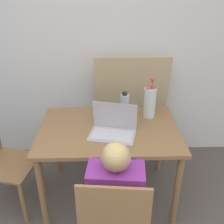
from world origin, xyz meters
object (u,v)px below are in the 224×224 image
object	(u,v)px
chair_spare	(1,161)
water_bottle	(125,107)
flower_vase	(150,101)
person_seated	(116,192)
laptop	(113,127)

from	to	relation	value
chair_spare	water_bottle	world-z (taller)	water_bottle
chair_spare	water_bottle	size ratio (longest dim) A/B	3.64
water_bottle	flower_vase	bearing A→B (deg)	10.32
chair_spare	flower_vase	bearing A→B (deg)	-64.57
chair_spare	person_seated	distance (m)	1.08
laptop	water_bottle	distance (m)	0.26
flower_vase	water_bottle	world-z (taller)	flower_vase
flower_vase	water_bottle	distance (m)	0.22
person_seated	flower_vase	distance (m)	0.91
person_seated	water_bottle	distance (m)	0.81
person_seated	laptop	xyz separation A→B (m)	(-0.00, 0.55, 0.13)
flower_vase	water_bottle	bearing A→B (deg)	-169.68
person_seated	water_bottle	bearing A→B (deg)	-92.03
flower_vase	laptop	bearing A→B (deg)	-139.58
chair_spare	flower_vase	size ratio (longest dim) A/B	2.44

